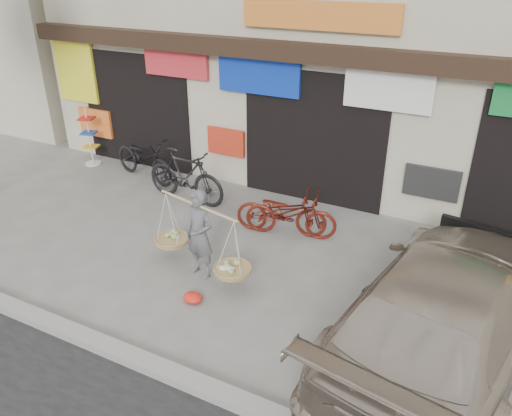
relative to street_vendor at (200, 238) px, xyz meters
The scene contains 11 objects.
ground 0.87m from the street_vendor, ahead, with size 70.00×70.00×0.00m, color gray.
kerb 2.23m from the street_vendor, 75.26° to the right, with size 70.00×0.25×0.12m, color gray.
shophouse_block 6.95m from the street_vendor, 85.11° to the left, with size 14.00×6.32×7.00m.
street_vendor is the anchor object (origin of this frame).
bike_0 4.26m from the street_vendor, 140.30° to the left, with size 0.68×1.94×1.02m, color black.
bike_1 2.81m from the street_vendor, 129.01° to the left, with size 0.54×1.90×1.14m, color black.
bike_2 1.94m from the street_vendor, 72.21° to the left, with size 0.59×1.69×0.89m, color #5D190F.
bike_3 2.00m from the street_vendor, 67.04° to the left, with size 0.59×1.69×0.89m, color #5D190F.
suv 3.75m from the street_vendor, ahead, with size 2.85×5.30×1.46m.
display_rack 5.81m from the street_vendor, 150.38° to the left, with size 0.44×0.44×1.44m.
red_bag 0.95m from the street_vendor, 67.93° to the right, with size 0.31×0.25×0.14m, color red.
Camera 1 is at (3.34, -5.58, 4.66)m, focal length 35.00 mm.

